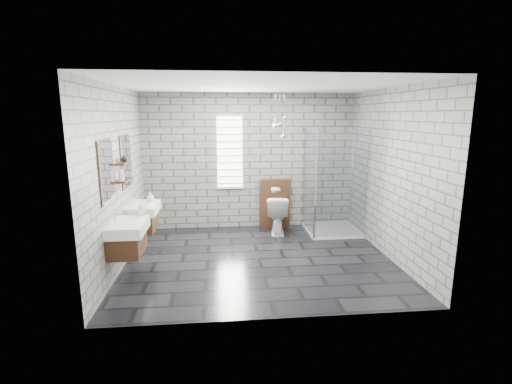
{
  "coord_description": "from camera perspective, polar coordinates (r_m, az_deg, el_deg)",
  "views": [
    {
      "loc": [
        -0.6,
        -5.6,
        2.28
      ],
      "look_at": [
        -0.01,
        0.35,
        1.03
      ],
      "focal_mm": 26.0,
      "sensor_mm": 36.0,
      "label": 1
    }
  ],
  "objects": [
    {
      "name": "ceiling",
      "position": [
        5.65,
        0.52,
        16.18
      ],
      "size": [
        4.2,
        3.6,
        0.02
      ],
      "primitive_type": "cube",
      "color": "white",
      "rests_on": "wall_back"
    },
    {
      "name": "soap_bottle_b",
      "position": [
        6.48,
        -15.95,
        -0.7
      ],
      "size": [
        0.15,
        0.15,
        0.15
      ],
      "primitive_type": "imported",
      "rotation": [
        0.0,
        0.0,
        -0.37
      ],
      "color": "#B2B2B2",
      "rests_on": "vanity_right"
    },
    {
      "name": "vanity_left",
      "position": [
        5.37,
        -19.53,
        -5.36
      ],
      "size": [
        0.47,
        0.7,
        1.57
      ],
      "color": "#452815",
      "rests_on": "wall_left"
    },
    {
      "name": "shower_enclosure",
      "position": [
        7.32,
        11.25,
        -2.46
      ],
      "size": [
        1.0,
        1.0,
        2.03
      ],
      "color": "white",
      "rests_on": "floor"
    },
    {
      "name": "toilet",
      "position": [
        7.29,
        3.3,
        -3.39
      ],
      "size": [
        0.51,
        0.77,
        0.74
      ],
      "primitive_type": "imported",
      "rotation": [
        0.0,
        0.0,
        3.0
      ],
      "color": "white",
      "rests_on": "floor"
    },
    {
      "name": "soap_bottle_c",
      "position": [
        5.68,
        -20.05,
        2.64
      ],
      "size": [
        0.1,
        0.1,
        0.22
      ],
      "primitive_type": "imported",
      "rotation": [
        0.0,
        0.0,
        0.21
      ],
      "color": "#B2B2B2",
      "rests_on": "shelf_lower"
    },
    {
      "name": "shelf_upper",
      "position": [
        5.77,
        -19.97,
        4.14
      ],
      "size": [
        0.14,
        0.3,
        0.03
      ],
      "primitive_type": "cube",
      "color": "#452815",
      "rests_on": "wall_left"
    },
    {
      "name": "floor",
      "position": [
        6.08,
        0.47,
        -10.32
      ],
      "size": [
        4.2,
        3.6,
        0.02
      ],
      "primitive_type": "cube",
      "color": "black",
      "rests_on": "ground"
    },
    {
      "name": "window",
      "position": [
        7.42,
        -4.07,
        6.15
      ],
      "size": [
        0.56,
        0.05,
        1.48
      ],
      "color": "white",
      "rests_on": "wall_back"
    },
    {
      "name": "shelf_lower",
      "position": [
        5.81,
        -19.79,
        1.6
      ],
      "size": [
        0.14,
        0.3,
        0.03
      ],
      "primitive_type": "cube",
      "color": "#452815",
      "rests_on": "wall_left"
    },
    {
      "name": "soap_bottle_a",
      "position": [
        5.61,
        -17.3,
        -2.48
      ],
      "size": [
        0.1,
        0.11,
        0.19
      ],
      "primitive_type": "imported",
      "rotation": [
        0.0,
        0.0,
        0.21
      ],
      "color": "#B2B2B2",
      "rests_on": "vanity_left"
    },
    {
      "name": "wall_back",
      "position": [
        7.49,
        -0.99,
        4.69
      ],
      "size": [
        4.2,
        0.02,
        2.7
      ],
      "primitive_type": "cube",
      "color": "gray",
      "rests_on": "floor"
    },
    {
      "name": "vase",
      "position": [
        5.88,
        -19.64,
        4.92
      ],
      "size": [
        0.11,
        0.11,
        0.1
      ],
      "primitive_type": "imported",
      "rotation": [
        0.0,
        0.0,
        -0.22
      ],
      "color": "#B2B2B2",
      "rests_on": "shelf_upper"
    },
    {
      "name": "pendant_cluster",
      "position": [
        7.07,
        3.61,
        10.23
      ],
      "size": [
        0.28,
        0.21,
        0.86
      ],
      "color": "silver",
      "rests_on": "ceiling"
    },
    {
      "name": "cistern_panel",
      "position": [
        7.59,
        2.91,
        -1.75
      ],
      "size": [
        0.6,
        0.2,
        1.0
      ],
      "primitive_type": "cube",
      "color": "#452815",
      "rests_on": "floor"
    },
    {
      "name": "flush_plate",
      "position": [
        7.43,
        3.05,
        0.31
      ],
      "size": [
        0.18,
        0.01,
        0.12
      ],
      "primitive_type": "cube",
      "color": "silver",
      "rests_on": "cistern_panel"
    },
    {
      "name": "wall_front",
      "position": [
        3.95,
        3.3,
        -1.84
      ],
      "size": [
        4.2,
        0.02,
        2.7
      ],
      "primitive_type": "cube",
      "color": "gray",
      "rests_on": "floor"
    },
    {
      "name": "vanity_right",
      "position": [
        6.36,
        -17.32,
        -2.59
      ],
      "size": [
        0.47,
        0.7,
        1.57
      ],
      "color": "#452815",
      "rests_on": "wall_left"
    },
    {
      "name": "wall_right",
      "position": [
        6.29,
        20.0,
        2.6
      ],
      "size": [
        0.02,
        3.6,
        2.7
      ],
      "primitive_type": "cube",
      "color": "gray",
      "rests_on": "floor"
    },
    {
      "name": "wall_left",
      "position": [
        5.87,
        -20.45,
        1.95
      ],
      "size": [
        0.02,
        3.6,
        2.7
      ],
      "primitive_type": "cube",
      "color": "gray",
      "rests_on": "floor"
    }
  ]
}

